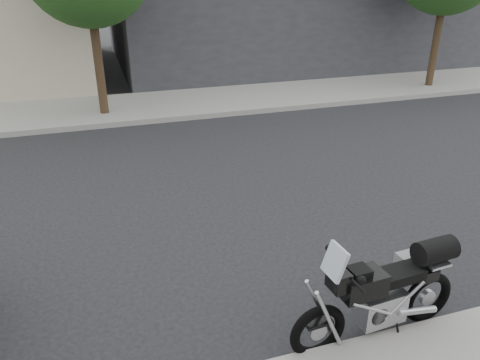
{
  "coord_description": "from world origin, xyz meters",
  "views": [
    {
      "loc": [
        2.24,
        7.48,
        4.03
      ],
      "look_at": [
        0.2,
        1.07,
        0.9
      ],
      "focal_mm": 35.0,
      "sensor_mm": 36.0,
      "label": 1
    }
  ],
  "objects": [
    {
      "name": "motorcycle",
      "position": [
        -0.7,
        3.87,
        0.61
      ],
      "size": [
        2.22,
        0.82,
        1.4
      ],
      "rotation": [
        0.0,
        0.0,
        0.08
      ],
      "color": "black",
      "rests_on": "ground"
    },
    {
      "name": "far_sidewalk",
      "position": [
        0.0,
        -6.5,
        0.07
      ],
      "size": [
        44.0,
        3.0,
        0.15
      ],
      "primitive_type": "cube",
      "color": "gray",
      "rests_on": "ground"
    },
    {
      "name": "ground",
      "position": [
        0.0,
        0.0,
        0.0
      ],
      "size": [
        120.0,
        120.0,
        0.0
      ],
      "primitive_type": "plane",
      "color": "black",
      "rests_on": "ground"
    }
  ]
}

